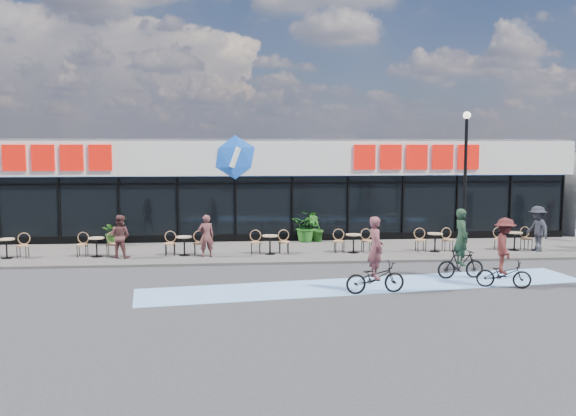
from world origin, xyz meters
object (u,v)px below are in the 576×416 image
(potted_plant_mid, at_px, (307,226))
(cyclist_b, at_px, (461,252))
(patron_left, at_px, (206,236))
(lamp_post, at_px, (465,172))
(patron_right, at_px, (120,236))
(cyclist_a, at_px, (504,257))
(pedestrian_a, at_px, (537,229))
(potted_plant_left, at_px, (114,232))
(potted_plant_right, at_px, (316,228))

(potted_plant_mid, xyz_separation_m, cyclist_b, (4.13, -7.44, 0.10))
(potted_plant_mid, relative_size, patron_left, 0.84)
(lamp_post, height_order, patron_left, lamp_post)
(patron_right, xyz_separation_m, cyclist_a, (12.40, -5.54, 0.04))
(potted_plant_mid, xyz_separation_m, pedestrian_a, (8.87, -3.23, 0.22))
(potted_plant_left, height_order, cyclist_b, cyclist_b)
(potted_plant_left, bearing_deg, cyclist_a, -33.09)
(patron_right, xyz_separation_m, pedestrian_a, (16.32, 0.04, 0.09))
(potted_plant_mid, bearing_deg, potted_plant_right, -4.73)
(patron_left, xyz_separation_m, patron_right, (-3.22, 0.10, 0.01))
(cyclist_a, bearing_deg, cyclist_b, 121.11)
(patron_right, bearing_deg, cyclist_a, 173.04)
(potted_plant_right, xyz_separation_m, cyclist_b, (3.72, -7.40, 0.19))
(pedestrian_a, relative_size, cyclist_a, 0.85)
(lamp_post, relative_size, patron_right, 3.35)
(lamp_post, bearing_deg, cyclist_b, -112.34)
(cyclist_b, bearing_deg, patron_right, 160.20)
(potted_plant_left, bearing_deg, lamp_post, -16.90)
(lamp_post, relative_size, pedestrian_a, 3.01)
(potted_plant_mid, distance_m, cyclist_b, 8.51)
(potted_plant_left, distance_m, patron_left, 5.14)
(lamp_post, bearing_deg, potted_plant_right, 139.25)
(potted_plant_right, bearing_deg, potted_plant_left, -179.00)
(lamp_post, xyz_separation_m, patron_left, (-9.64, 0.98, -2.41))
(lamp_post, relative_size, potted_plant_left, 4.76)
(potted_plant_mid, height_order, pedestrian_a, pedestrian_a)
(potted_plant_left, relative_size, potted_plant_mid, 0.84)
(pedestrian_a, bearing_deg, potted_plant_mid, -120.96)
(lamp_post, bearing_deg, patron_right, 175.23)
(potted_plant_right, xyz_separation_m, cyclist_a, (4.55, -8.77, 0.26))
(pedestrian_a, xyz_separation_m, cyclist_a, (-3.92, -5.57, -0.06))
(lamp_post, distance_m, potted_plant_right, 7.10)
(potted_plant_right, bearing_deg, potted_plant_mid, 175.27)
(potted_plant_mid, relative_size, potted_plant_right, 1.16)
(potted_plant_left, xyz_separation_m, potted_plant_mid, (8.27, 0.18, 0.11))
(potted_plant_mid, bearing_deg, patron_left, -141.55)
(patron_right, bearing_deg, cyclist_b, 177.29)
(potted_plant_right, xyz_separation_m, patron_left, (-4.64, -3.33, 0.22))
(pedestrian_a, bearing_deg, potted_plant_right, -121.64)
(lamp_post, xyz_separation_m, potted_plant_mid, (-5.40, 4.34, -2.54))
(cyclist_b, bearing_deg, potted_plant_left, 149.68)
(patron_left, bearing_deg, potted_plant_right, -154.99)
(lamp_post, bearing_deg, pedestrian_a, 17.73)
(pedestrian_a, bearing_deg, cyclist_a, -46.05)
(potted_plant_left, bearing_deg, cyclist_b, -30.32)
(potted_plant_mid, bearing_deg, patron_right, -156.33)
(pedestrian_a, bearing_deg, potted_plant_left, -111.03)
(patron_right, bearing_deg, lamp_post, -167.67)
(patron_right, bearing_deg, potted_plant_left, -57.98)
(cyclist_b, bearing_deg, cyclist_a, -58.89)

